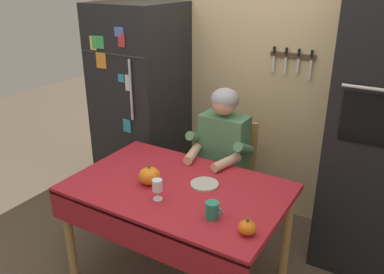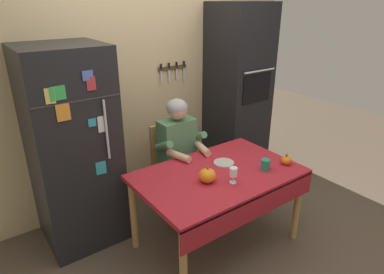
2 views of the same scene
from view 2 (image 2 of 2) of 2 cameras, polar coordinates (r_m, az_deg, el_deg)
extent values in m
plane|color=brown|center=(3.26, 5.27, -18.25)|extent=(10.00, 10.00, 0.00)
cube|color=#D1B784|center=(3.70, -7.42, 9.50)|extent=(3.70, 0.10, 2.60)
cube|color=#4C3823|center=(3.75, -3.38, 11.77)|extent=(0.36, 0.02, 0.04)
cube|color=silver|center=(3.69, -5.27, 10.15)|extent=(0.02, 0.01, 0.13)
cube|color=black|center=(3.66, -5.32, 11.92)|extent=(0.02, 0.01, 0.06)
cube|color=silver|center=(3.74, -3.94, 10.36)|extent=(0.02, 0.01, 0.13)
cube|color=black|center=(3.71, -3.97, 12.11)|extent=(0.02, 0.01, 0.06)
cube|color=silver|center=(3.79, -2.64, 10.68)|extent=(0.02, 0.01, 0.12)
cube|color=black|center=(3.77, -2.65, 12.28)|extent=(0.02, 0.01, 0.06)
cube|color=silver|center=(3.85, -1.38, 10.58)|extent=(0.02, 0.01, 0.16)
cube|color=black|center=(3.82, -1.38, 12.45)|extent=(0.02, 0.01, 0.06)
cube|color=black|center=(3.12, -19.67, -1.95)|extent=(0.68, 0.68, 1.80)
cylinder|color=silver|center=(2.76, -14.40, 1.15)|extent=(0.02, 0.02, 0.50)
cube|color=#333335|center=(2.63, -18.86, 5.84)|extent=(0.67, 0.01, 0.01)
cube|color=teal|center=(2.71, -16.70, 2.37)|extent=(0.06, 0.01, 0.06)
cube|color=#E5D666|center=(2.57, -23.11, 6.46)|extent=(0.07, 0.01, 0.11)
cube|color=green|center=(2.57, -21.96, 6.96)|extent=(0.11, 0.02, 0.10)
cube|color=silver|center=(2.74, -15.31, 2.11)|extent=(0.05, 0.01, 0.13)
cube|color=#B73338|center=(2.63, -16.86, 8.74)|extent=(0.07, 0.01, 0.10)
cube|color=#4C66B7|center=(2.62, -17.41, 10.00)|extent=(0.08, 0.01, 0.07)
cube|color=orange|center=(2.62, -21.15, 3.93)|extent=(0.10, 0.01, 0.13)
cube|color=teal|center=(2.88, -15.28, -5.13)|extent=(0.08, 0.02, 0.11)
cube|color=black|center=(4.06, 7.74, 7.03)|extent=(0.60, 0.60, 2.10)
cube|color=black|center=(3.82, 11.02, 8.15)|extent=(0.42, 0.01, 0.32)
cylinder|color=silver|center=(3.76, 11.54, 11.01)|extent=(0.45, 0.02, 0.02)
cylinder|color=tan|center=(2.56, -1.49, -21.36)|extent=(0.06, 0.06, 0.70)
cylinder|color=tan|center=(3.09, -9.98, -12.91)|extent=(0.06, 0.06, 0.70)
cylinder|color=tan|center=(3.29, 17.53, -11.25)|extent=(0.06, 0.06, 0.70)
cylinder|color=tan|center=(3.72, 7.97, -6.18)|extent=(0.06, 0.06, 0.70)
cube|color=#A81E28|center=(2.91, 4.48, -6.41)|extent=(1.40, 0.90, 0.04)
cube|color=#A81E28|center=(2.69, 10.67, -11.89)|extent=(1.40, 0.01, 0.20)
cube|color=tan|center=(3.53, -2.84, -6.08)|extent=(0.40, 0.40, 0.04)
cube|color=tan|center=(3.56, -4.52, -1.29)|extent=(0.36, 0.04, 0.48)
cylinder|color=tan|center=(3.45, -3.58, -11.26)|extent=(0.04, 0.04, 0.41)
cylinder|color=tan|center=(3.70, -6.47, -8.84)|extent=(0.04, 0.04, 0.41)
cylinder|color=tan|center=(3.61, 1.02, -9.51)|extent=(0.04, 0.04, 0.41)
cylinder|color=tan|center=(3.85, -2.05, -7.33)|extent=(0.04, 0.04, 0.41)
cube|color=#38384C|center=(3.43, -0.53, -14.79)|extent=(0.10, 0.22, 0.08)
cube|color=#38384C|center=(3.53, 2.18, -13.62)|extent=(0.10, 0.22, 0.08)
cylinder|color=#38384C|center=(3.36, -1.15, -11.71)|extent=(0.09, 0.09, 0.38)
cylinder|color=#38384C|center=(3.46, 1.61, -10.61)|extent=(0.09, 0.09, 0.38)
cube|color=#38384C|center=(3.34, -2.63, -6.56)|extent=(0.12, 0.40, 0.11)
cube|color=#38384C|center=(3.43, -0.12, -5.70)|extent=(0.12, 0.40, 0.11)
cube|color=#4C7F56|center=(3.35, -2.58, -0.96)|extent=(0.36, 0.20, 0.48)
cylinder|color=#4C7F56|center=(3.18, -4.89, -1.55)|extent=(0.07, 0.26, 0.18)
cylinder|color=#4C7F56|center=(3.38, 0.89, 0.07)|extent=(0.07, 0.26, 0.18)
cylinder|color=#D8A884|center=(3.10, -2.26, -3.25)|extent=(0.13, 0.27, 0.07)
cylinder|color=#D8A884|center=(3.25, 1.84, -1.99)|extent=(0.13, 0.27, 0.07)
sphere|color=#D8A884|center=(3.21, -2.49, 4.67)|extent=(0.19, 0.19, 0.19)
ellipsoid|color=#99999E|center=(3.21, -2.59, 5.05)|extent=(0.21, 0.21, 0.17)
cylinder|color=#237F66|center=(2.98, 12.43, -4.63)|extent=(0.08, 0.08, 0.10)
torus|color=#237F66|center=(3.01, 12.98, -4.32)|extent=(0.05, 0.01, 0.05)
cylinder|color=white|center=(2.76, 7.00, -7.68)|extent=(0.06, 0.06, 0.01)
cylinder|color=white|center=(2.74, 7.03, -7.12)|extent=(0.01, 0.01, 0.06)
cylinder|color=white|center=(2.71, 7.09, -5.94)|extent=(0.06, 0.06, 0.07)
ellipsoid|color=orange|center=(2.72, 2.66, -6.58)|extent=(0.14, 0.14, 0.12)
cylinder|color=#4C6023|center=(2.69, 2.69, -5.30)|extent=(0.02, 0.02, 0.02)
ellipsoid|color=orange|center=(3.12, 15.79, -3.86)|extent=(0.10, 0.10, 0.08)
cylinder|color=#4C6023|center=(3.10, 15.89, -3.03)|extent=(0.02, 0.02, 0.02)
cylinder|color=#B7B2A8|center=(3.04, 5.45, -4.43)|extent=(0.19, 0.19, 0.02)
camera|label=1|loc=(2.93, 55.33, 11.43)|focal=37.39mm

